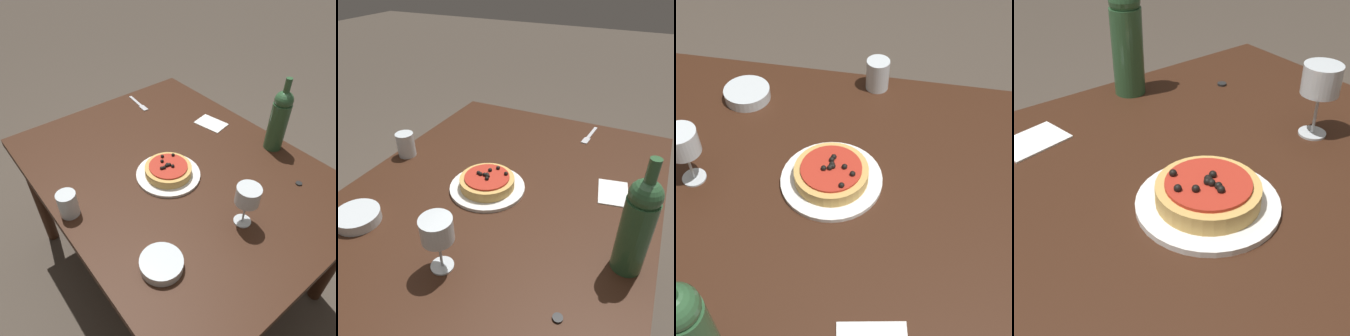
% 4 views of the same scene
% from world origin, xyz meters
% --- Properties ---
extents(dining_table, '(1.29, 1.01, 0.70)m').
position_xyz_m(dining_table, '(0.00, 0.00, 0.62)').
color(dining_table, '#381E11').
rests_on(dining_table, ground_plane).
extents(dinner_plate, '(0.26, 0.26, 0.01)m').
position_xyz_m(dinner_plate, '(0.02, -0.05, 0.71)').
color(dinner_plate, white).
rests_on(dinner_plate, dining_table).
extents(pizza, '(0.19, 0.19, 0.05)m').
position_xyz_m(pizza, '(0.02, -0.05, 0.73)').
color(pizza, tan).
rests_on(pizza, dinner_plate).
extents(wine_glass, '(0.08, 0.08, 0.16)m').
position_xyz_m(wine_glass, '(0.36, 0.00, 0.83)').
color(wine_glass, silver).
rests_on(wine_glass, dining_table).
extents(wine_bottle, '(0.08, 0.08, 0.33)m').
position_xyz_m(wine_bottle, '(0.16, 0.43, 0.85)').
color(wine_bottle, '#2D5633').
rests_on(wine_bottle, dining_table).
extents(paper_napkin, '(0.16, 0.12, 0.00)m').
position_xyz_m(paper_napkin, '(-0.14, 0.34, 0.70)').
color(paper_napkin, white).
rests_on(paper_napkin, dining_table).
extents(bottle_cap, '(0.02, 0.02, 0.01)m').
position_xyz_m(bottle_cap, '(0.37, 0.31, 0.70)').
color(bottle_cap, black).
rests_on(bottle_cap, dining_table).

